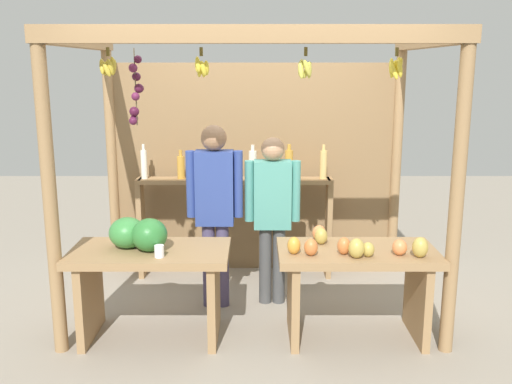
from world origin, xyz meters
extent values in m
plane|color=gray|center=(0.00, 0.00, 0.00)|extent=(12.00, 12.00, 0.00)
cylinder|color=#99754C|center=(-1.43, -0.88, 1.17)|extent=(0.10, 0.10, 2.34)
cylinder|color=#99754C|center=(1.43, -0.88, 1.17)|extent=(0.10, 0.10, 2.34)
cylinder|color=#99754C|center=(-1.43, 0.88, 1.17)|extent=(0.10, 0.10, 2.34)
cylinder|color=#99754C|center=(1.43, 0.88, 1.17)|extent=(0.10, 0.10, 2.34)
cube|color=#99754C|center=(0.00, -0.88, 2.28)|extent=(2.96, 0.12, 0.12)
cube|color=#99754C|center=(-1.43, 0.00, 2.28)|extent=(0.12, 1.87, 0.12)
cube|color=#99754C|center=(1.43, 0.00, 2.28)|extent=(0.12, 1.87, 0.12)
cube|color=olive|center=(0.00, 0.90, 1.05)|extent=(2.86, 0.04, 2.10)
cylinder|color=brown|center=(1.00, -0.69, 2.17)|extent=(0.02, 0.02, 0.06)
ellipsoid|color=yellow|center=(1.03, -0.69, 2.07)|extent=(0.04, 0.09, 0.13)
ellipsoid|color=yellow|center=(1.02, -0.67, 2.07)|extent=(0.05, 0.05, 0.14)
ellipsoid|color=yellow|center=(0.99, -0.67, 2.05)|extent=(0.06, 0.05, 0.14)
ellipsoid|color=yellow|center=(0.97, -0.70, 2.06)|extent=(0.04, 0.06, 0.13)
ellipsoid|color=yellow|center=(0.98, -0.72, 2.04)|extent=(0.08, 0.07, 0.14)
ellipsoid|color=yellow|center=(1.02, -0.73, 2.06)|extent=(0.06, 0.05, 0.14)
cylinder|color=brown|center=(0.36, -0.79, 2.17)|extent=(0.02, 0.02, 0.06)
ellipsoid|color=#D1CC4C|center=(0.38, -0.79, 2.05)|extent=(0.04, 0.07, 0.13)
ellipsoid|color=#D1CC4C|center=(0.37, -0.76, 2.04)|extent=(0.08, 0.06, 0.13)
ellipsoid|color=#D1CC4C|center=(0.33, -0.77, 2.06)|extent=(0.05, 0.06, 0.13)
ellipsoid|color=#D1CC4C|center=(0.32, -0.81, 2.04)|extent=(0.05, 0.06, 0.13)
ellipsoid|color=#D1CC4C|center=(0.37, -0.81, 2.06)|extent=(0.08, 0.05, 0.13)
cylinder|color=brown|center=(-1.00, -0.75, 2.17)|extent=(0.02, 0.02, 0.06)
ellipsoid|color=gold|center=(-0.97, -0.75, 2.08)|extent=(0.04, 0.07, 0.12)
ellipsoid|color=gold|center=(-0.97, -0.72, 2.06)|extent=(0.06, 0.06, 0.12)
ellipsoid|color=gold|center=(-1.01, -0.71, 2.06)|extent=(0.08, 0.04, 0.12)
ellipsoid|color=gold|center=(-1.02, -0.73, 2.06)|extent=(0.06, 0.07, 0.12)
ellipsoid|color=gold|center=(-1.04, -0.76, 2.07)|extent=(0.05, 0.07, 0.12)
ellipsoid|color=gold|center=(-1.01, -0.79, 2.05)|extent=(0.08, 0.04, 0.12)
ellipsoid|color=gold|center=(-0.98, -0.77, 2.07)|extent=(0.06, 0.05, 0.12)
cylinder|color=brown|center=(-0.36, -0.76, 2.17)|extent=(0.02, 0.02, 0.06)
ellipsoid|color=yellow|center=(-0.32, -0.76, 2.06)|extent=(0.04, 0.06, 0.11)
ellipsoid|color=yellow|center=(-0.34, -0.73, 2.05)|extent=(0.05, 0.05, 0.11)
ellipsoid|color=yellow|center=(-0.37, -0.73, 2.05)|extent=(0.05, 0.04, 0.11)
ellipsoid|color=yellow|center=(-0.38, -0.76, 2.08)|extent=(0.04, 0.06, 0.11)
ellipsoid|color=yellow|center=(-0.38, -0.79, 2.08)|extent=(0.05, 0.05, 0.11)
ellipsoid|color=yellow|center=(-0.34, -0.78, 2.06)|extent=(0.06, 0.05, 0.12)
cylinder|color=#4C422D|center=(-0.85, -0.60, 1.92)|extent=(0.01, 0.01, 0.55)
sphere|color=#47142D|center=(-0.82, -0.62, 2.12)|extent=(0.06, 0.06, 0.06)
sphere|color=#601E42|center=(-0.86, -0.63, 2.06)|extent=(0.06, 0.06, 0.06)
sphere|color=#47142D|center=(-0.85, -0.58, 2.00)|extent=(0.06, 0.06, 0.06)
sphere|color=#601E42|center=(-0.83, -0.58, 1.91)|extent=(0.06, 0.06, 0.06)
sphere|color=#47142D|center=(-0.83, -0.59, 1.91)|extent=(0.07, 0.07, 0.07)
sphere|color=#601E42|center=(-0.85, -0.63, 1.86)|extent=(0.06, 0.06, 0.06)
sphere|color=#47142D|center=(-0.87, -0.60, 1.75)|extent=(0.07, 0.07, 0.07)
sphere|color=#511938|center=(-0.88, -0.61, 1.68)|extent=(0.06, 0.06, 0.06)
sphere|color=#511938|center=(-0.88, -0.58, 1.70)|extent=(0.06, 0.06, 0.06)
cube|color=#99754C|center=(-0.79, -0.66, 0.68)|extent=(1.20, 0.64, 0.06)
cube|color=#99754C|center=(-1.27, -0.66, 0.33)|extent=(0.06, 0.58, 0.65)
cube|color=#99754C|center=(-0.31, -0.66, 0.33)|extent=(0.06, 0.58, 0.65)
ellipsoid|color=#2D7533|center=(-0.78, -0.70, 0.84)|extent=(0.29, 0.29, 0.25)
ellipsoid|color=#38843D|center=(-0.96, -0.62, 0.83)|extent=(0.39, 0.39, 0.24)
cylinder|color=white|center=(-0.68, -0.84, 0.76)|extent=(0.07, 0.07, 0.09)
cube|color=#99754C|center=(0.79, -0.66, 0.68)|extent=(1.20, 0.64, 0.06)
cube|color=#99754C|center=(0.31, -0.66, 0.33)|extent=(0.06, 0.58, 0.65)
cube|color=#99754C|center=(1.27, -0.66, 0.33)|extent=(0.06, 0.58, 0.65)
ellipsoid|color=gold|center=(0.30, -0.77, 0.78)|extent=(0.12, 0.12, 0.13)
ellipsoid|color=#CC7038|center=(0.42, -0.81, 0.78)|extent=(0.13, 0.13, 0.13)
ellipsoid|color=#B79E47|center=(1.21, -0.85, 0.79)|extent=(0.16, 0.16, 0.15)
ellipsoid|color=#B79E47|center=(0.53, -0.53, 0.78)|extent=(0.14, 0.14, 0.13)
ellipsoid|color=#CC7038|center=(0.67, -0.78, 0.78)|extent=(0.14, 0.14, 0.13)
ellipsoid|color=#B79E47|center=(0.74, -0.86, 0.79)|extent=(0.16, 0.16, 0.15)
ellipsoid|color=#E07F47|center=(1.07, -0.80, 0.77)|extent=(0.15, 0.15, 0.12)
ellipsoid|color=#E07F47|center=(0.52, -0.44, 0.78)|extent=(0.14, 0.14, 0.12)
ellipsoid|color=#B79E47|center=(0.83, -0.83, 0.77)|extent=(0.11, 0.11, 0.11)
cube|color=#99754C|center=(-1.12, 0.66, 0.50)|extent=(0.05, 0.20, 1.00)
cube|color=#99754C|center=(0.74, 0.66, 0.50)|extent=(0.05, 0.20, 1.00)
cube|color=#99754C|center=(-0.19, 0.66, 0.98)|extent=(1.86, 0.22, 0.04)
cylinder|color=silver|center=(-1.07, 0.66, 1.14)|extent=(0.06, 0.06, 0.28)
cylinder|color=silver|center=(-1.07, 0.66, 1.31)|extent=(0.03, 0.03, 0.06)
cylinder|color=gold|center=(-0.71, 0.66, 1.11)|extent=(0.07, 0.07, 0.22)
cylinder|color=gold|center=(-0.71, 0.66, 1.25)|extent=(0.03, 0.03, 0.06)
cylinder|color=silver|center=(-0.36, 0.66, 1.14)|extent=(0.07, 0.07, 0.27)
cylinder|color=silver|center=(-0.36, 0.66, 1.30)|extent=(0.03, 0.03, 0.06)
cylinder|color=silver|center=(-0.01, 0.66, 1.14)|extent=(0.08, 0.08, 0.27)
cylinder|color=silver|center=(-0.01, 0.66, 1.30)|extent=(0.03, 0.03, 0.06)
cylinder|color=gold|center=(0.34, 0.66, 1.14)|extent=(0.08, 0.08, 0.28)
cylinder|color=gold|center=(0.34, 0.66, 1.31)|extent=(0.04, 0.04, 0.06)
cylinder|color=#D8B266|center=(0.67, 0.66, 1.14)|extent=(0.07, 0.07, 0.27)
cylinder|color=#D8B266|center=(0.67, 0.66, 1.30)|extent=(0.03, 0.03, 0.06)
cylinder|color=#463F61|center=(-0.39, -0.06, 0.37)|extent=(0.11, 0.11, 0.75)
cylinder|color=#463F61|center=(-0.27, -0.06, 0.37)|extent=(0.11, 0.11, 0.75)
cube|color=#2D428C|center=(-0.33, -0.06, 1.06)|extent=(0.32, 0.19, 0.63)
cylinder|color=#2D428C|center=(-0.53, -0.06, 1.10)|extent=(0.08, 0.08, 0.57)
cylinder|color=#2D428C|center=(-0.13, -0.06, 1.10)|extent=(0.08, 0.08, 0.57)
sphere|color=#997051|center=(-0.33, -0.06, 1.49)|extent=(0.22, 0.22, 0.22)
cylinder|color=#444547|center=(0.10, 0.01, 0.35)|extent=(0.11, 0.11, 0.70)
cylinder|color=#444547|center=(0.22, 0.01, 0.35)|extent=(0.11, 0.11, 0.70)
cube|color=teal|center=(0.16, 0.01, 0.99)|extent=(0.32, 0.19, 0.59)
cylinder|color=teal|center=(-0.04, 0.01, 1.02)|extent=(0.08, 0.08, 0.53)
cylinder|color=teal|center=(0.36, 0.01, 1.02)|extent=(0.08, 0.08, 0.53)
sphere|color=tan|center=(0.16, 0.01, 1.38)|extent=(0.20, 0.20, 0.20)
camera|label=1|loc=(0.02, -4.79, 2.07)|focal=40.05mm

